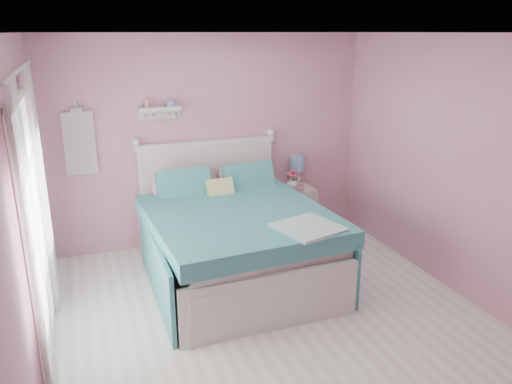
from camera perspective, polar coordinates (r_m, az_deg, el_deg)
floor at (r=4.80m, az=2.56°, el=-15.09°), size 4.50×4.50×0.00m
room_shell at (r=4.15m, az=2.86°, el=3.56°), size 4.50×4.50×4.50m
bed at (r=5.49m, az=-2.56°, el=-5.53°), size 1.90×2.33×1.33m
nightstand at (r=6.71m, az=4.59°, el=-2.12°), size 0.44×0.44×0.64m
table_lamp at (r=6.62m, az=4.75°, el=3.06°), size 0.20×0.20×0.41m
vase at (r=6.57m, az=4.16°, el=1.05°), size 0.15×0.15×0.15m
teacup at (r=6.45m, az=4.99°, el=0.42°), size 0.13×0.13×0.09m
roses at (r=6.53m, az=4.18°, el=2.01°), size 0.14×0.11×0.12m
wall_shelf at (r=6.03m, az=-10.99°, el=9.22°), size 0.50×0.15×0.25m
hanging_dress at (r=6.01m, az=-19.51°, el=5.24°), size 0.34×0.03×0.72m
french_door at (r=4.40m, az=-23.93°, el=-4.16°), size 0.04×1.32×2.16m
curtain_near at (r=3.67m, az=-23.93°, el=-6.70°), size 0.04×0.40×2.32m
curtain_far at (r=5.07m, az=-23.12°, el=0.01°), size 0.04×0.40×2.32m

